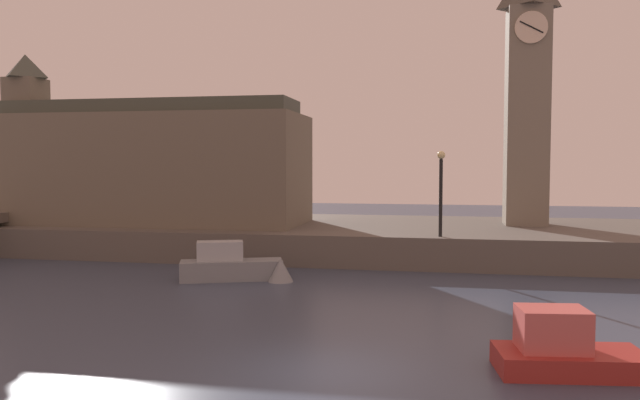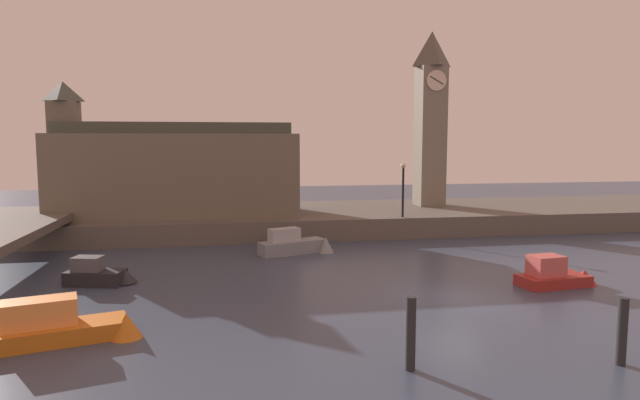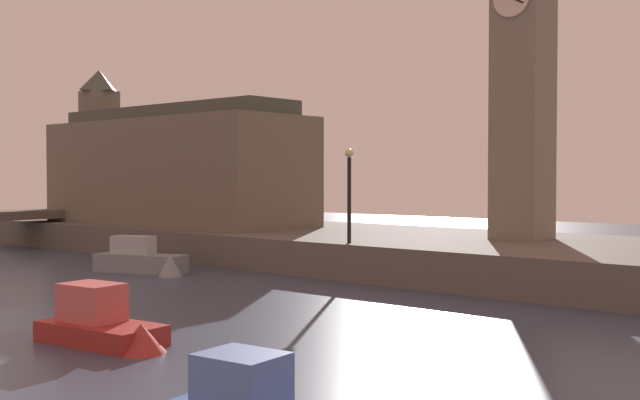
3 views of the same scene
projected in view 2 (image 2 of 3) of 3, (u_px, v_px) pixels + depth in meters
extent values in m
plane|color=#384256|center=(451.00, 298.00, 24.16)|extent=(120.00, 120.00, 0.00)
cube|color=#5B544C|center=(350.00, 218.00, 43.67)|extent=(70.00, 12.00, 1.50)
cube|color=slate|center=(430.00, 137.00, 45.34)|extent=(2.14, 2.14, 11.43)
cylinder|color=beige|center=(437.00, 80.00, 43.75)|extent=(1.63, 0.12, 1.63)
cube|color=black|center=(437.00, 80.00, 43.68)|extent=(1.18, 0.04, 0.67)
pyramid|color=#554E43|center=(432.00, 49.00, 44.57)|extent=(2.36, 2.36, 2.84)
cube|color=#6B6051|center=(178.00, 175.00, 39.59)|extent=(16.99, 6.34, 5.89)
cube|color=#6B6051|center=(66.00, 160.00, 38.18)|extent=(1.86, 1.86, 8.12)
pyramid|color=#474C42|center=(63.00, 91.00, 37.66)|extent=(2.04, 2.04, 1.36)
cube|color=#42473D|center=(177.00, 128.00, 39.23)|extent=(16.14, 3.80, 0.80)
cylinder|color=black|center=(403.00, 193.00, 38.71)|extent=(0.16, 0.16, 3.48)
sphere|color=#F2E099|center=(403.00, 166.00, 38.50)|extent=(0.36, 0.36, 0.36)
cylinder|color=#272727|center=(411.00, 334.00, 16.42)|extent=(0.30, 0.30, 2.27)
cylinder|color=#272727|center=(622.00, 331.00, 16.82)|extent=(0.31, 0.31, 2.13)
cube|color=#232328|center=(96.00, 277.00, 26.34)|extent=(2.91, 1.93, 0.69)
cube|color=#515156|center=(88.00, 264.00, 26.21)|extent=(1.51, 1.22, 0.69)
cone|color=#232328|center=(124.00, 276.00, 26.56)|extent=(1.44, 1.44, 0.67)
cube|color=gray|center=(292.00, 247.00, 33.53)|extent=(4.33, 2.56, 0.81)
cube|color=#A8ADB2|center=(284.00, 235.00, 33.35)|extent=(2.05, 1.44, 0.78)
cone|color=gray|center=(326.00, 245.00, 33.88)|extent=(1.41, 1.41, 1.04)
cube|color=maroon|center=(553.00, 280.00, 26.10)|extent=(3.48, 1.98, 0.52)
cube|color=#CC5651|center=(546.00, 266.00, 25.95)|extent=(1.65, 1.29, 0.97)
cone|color=maroon|center=(584.00, 278.00, 26.38)|extent=(1.59, 1.59, 0.83)
cube|color=orange|center=(58.00, 333.00, 18.81)|extent=(4.78, 2.69, 0.60)
cube|color=#FF9947|center=(40.00, 313.00, 18.63)|extent=(2.57, 1.67, 0.93)
cone|color=orange|center=(127.00, 329.00, 19.19)|extent=(1.69, 1.69, 1.13)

